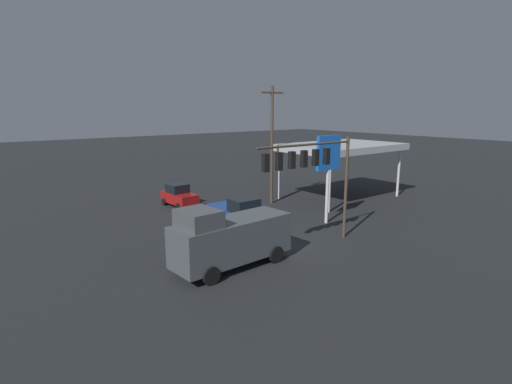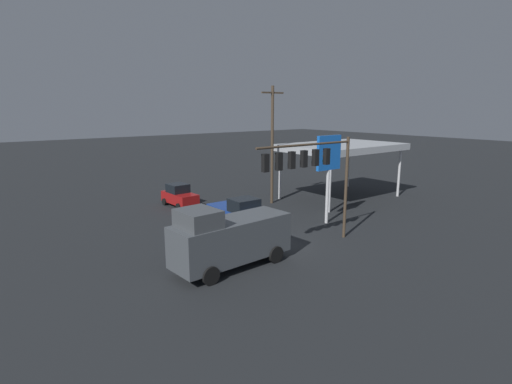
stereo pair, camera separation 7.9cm
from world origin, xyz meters
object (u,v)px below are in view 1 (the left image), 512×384
Objects in this scene: utility_pole at (272,143)px; traffic_signal_assembly at (310,165)px; hatchback_crossing at (179,196)px; pickup_parked at (238,214)px; price_sign at (328,158)px; delivery_truck at (229,238)px.

traffic_signal_assembly is at bearing 60.96° from utility_pole.
pickup_parked is at bearing -2.15° from hatchback_crossing.
delivery_truck is at bearing 14.04° from price_sign.
utility_pole is at bearing -119.04° from traffic_signal_assembly.
price_sign is at bearing 67.30° from pickup_parked.
traffic_signal_assembly is at bearing 2.49° from hatchback_crossing.
price_sign reaches higher than delivery_truck.
traffic_signal_assembly is 1.45× the size of pickup_parked.
pickup_parked is 0.76× the size of delivery_truck.
utility_pole is at bearing -141.86° from delivery_truck.
price_sign is at bearing -169.19° from delivery_truck.
traffic_signal_assembly is 12.02m from utility_pole.
traffic_signal_assembly is 1.95× the size of hatchback_crossing.
traffic_signal_assembly is 0.73× the size of utility_pole.
hatchback_crossing is at bearing -84.64° from traffic_signal_assembly.
price_sign is 0.95× the size of delivery_truck.
price_sign is at bearing 83.40° from utility_pole.
hatchback_crossing is at bearing -61.36° from price_sign.
utility_pole is 1.58× the size of price_sign.
traffic_signal_assembly is 6.70m from delivery_truck.
hatchback_crossing is 14.93m from delivery_truck.
utility_pole reaches higher than delivery_truck.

